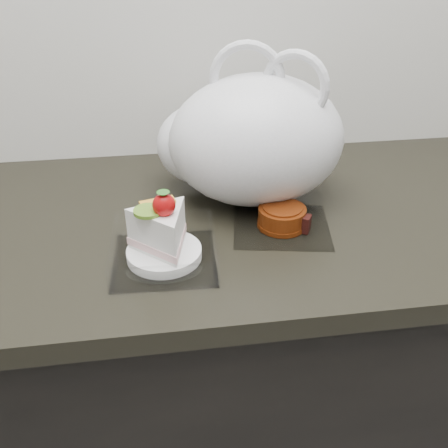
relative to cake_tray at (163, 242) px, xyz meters
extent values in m
cube|color=black|center=(0.10, 0.14, -0.51)|extent=(2.00, 0.60, 0.86)
cube|color=black|center=(0.10, 0.14, -0.06)|extent=(2.04, 0.64, 0.04)
cube|color=white|center=(0.00, 0.00, -0.03)|extent=(0.18, 0.18, 0.00)
cylinder|color=white|center=(0.00, 0.00, -0.02)|extent=(0.13, 0.13, 0.02)
ellipsoid|color=red|center=(0.01, -0.01, 0.08)|extent=(0.04, 0.03, 0.04)
cone|color=#2D7223|center=(0.01, -0.01, 0.09)|extent=(0.02, 0.02, 0.01)
cylinder|color=olive|center=(-0.02, 0.00, 0.06)|extent=(0.05, 0.05, 0.01)
cube|color=gold|center=(0.00, 0.02, 0.06)|extent=(0.06, 0.03, 0.01)
cube|color=white|center=(0.22, 0.08, -0.04)|extent=(0.20, 0.19, 0.00)
cylinder|color=#64260B|center=(0.22, 0.08, -0.02)|extent=(0.09, 0.09, 0.04)
cylinder|color=#64260B|center=(0.22, 0.08, -0.03)|extent=(0.09, 0.09, 0.01)
cylinder|color=#64260B|center=(0.22, 0.08, 0.00)|extent=(0.07, 0.07, 0.00)
cube|color=black|center=(0.26, 0.05, -0.02)|extent=(0.03, 0.03, 0.03)
ellipsoid|color=white|center=(0.19, 0.19, 0.09)|extent=(0.42, 0.38, 0.25)
ellipsoid|color=white|center=(0.10, 0.26, 0.06)|extent=(0.25, 0.24, 0.17)
torus|color=white|center=(0.17, 0.20, 0.21)|extent=(0.14, 0.05, 0.14)
torus|color=white|center=(0.25, 0.17, 0.20)|extent=(0.12, 0.09, 0.13)
camera|label=1|loc=(0.00, -0.70, 0.45)|focal=40.00mm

